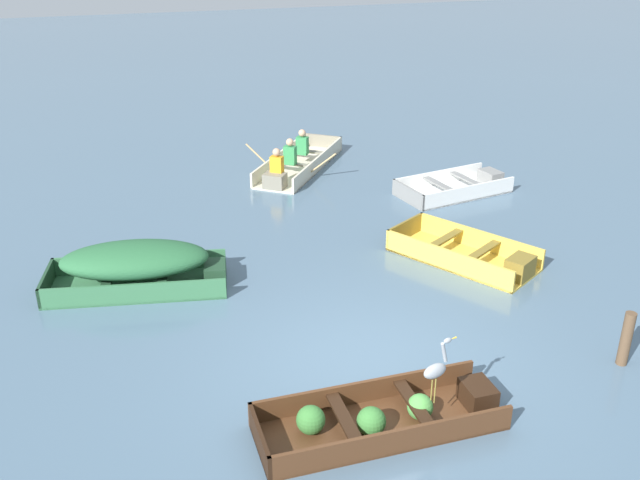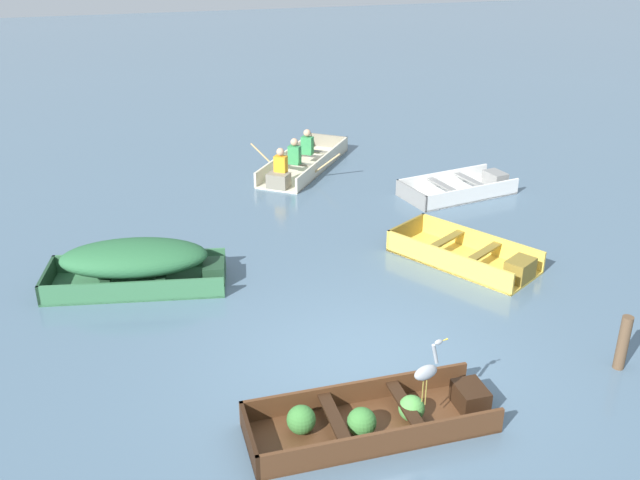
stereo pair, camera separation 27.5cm
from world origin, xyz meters
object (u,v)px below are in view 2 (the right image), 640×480
skiff_green_mid_moored (136,262)px  heron_on_dinghy (427,370)px  dinghy_dark_varnish_foreground (373,418)px  skiff_white_far_moored (462,188)px  skiff_yellow_near_moored (470,257)px  mooring_post (623,343)px  rowboat_cream_with_crew (301,163)px

skiff_green_mid_moored → heron_on_dinghy: 5.69m
dinghy_dark_varnish_foreground → skiff_white_far_moored: 8.40m
skiff_green_mid_moored → skiff_white_far_moored: 7.62m
skiff_green_mid_moored → heron_on_dinghy: size_ratio=3.71×
skiff_yellow_near_moored → mooring_post: 3.53m
dinghy_dark_varnish_foreground → heron_on_dinghy: heron_on_dinghy is taller
dinghy_dark_varnish_foreground → skiff_white_far_moored: bearing=56.6°
dinghy_dark_varnish_foreground → mooring_post: (3.71, 0.27, 0.26)m
skiff_green_mid_moored → mooring_post: mooring_post is taller
dinghy_dark_varnish_foreground → skiff_white_far_moored: size_ratio=1.14×
skiff_green_mid_moored → mooring_post: bearing=-34.2°
skiff_white_far_moored → dinghy_dark_varnish_foreground: bearing=-123.4°
heron_on_dinghy → mooring_post: 3.19m
skiff_yellow_near_moored → dinghy_dark_varnish_foreground: bearing=-130.3°
skiff_green_mid_moored → mooring_post: (6.28, -4.27, -0.05)m
rowboat_cream_with_crew → mooring_post: (2.18, -9.21, 0.19)m
heron_on_dinghy → mooring_post: heron_on_dinghy is taller
heron_on_dinghy → skiff_white_far_moored: bearing=60.7°
rowboat_cream_with_crew → heron_on_dinghy: bearing=-95.6°
heron_on_dinghy → dinghy_dark_varnish_foreground: bearing=161.8°
skiff_white_far_moored → mooring_post: bearing=-97.7°
skiff_green_mid_moored → heron_on_dinghy: (3.15, -4.72, 0.41)m
skiff_green_mid_moored → skiff_white_far_moored: skiff_green_mid_moored is taller
skiff_green_mid_moored → rowboat_cream_with_crew: rowboat_cream_with_crew is taller
dinghy_dark_varnish_foreground → skiff_yellow_near_moored: size_ratio=1.08×
dinghy_dark_varnish_foreground → skiff_white_far_moored: dinghy_dark_varnish_foreground is taller
skiff_green_mid_moored → heron_on_dinghy: heron_on_dinghy is taller
heron_on_dinghy → mooring_post: (3.13, 0.46, -0.46)m
dinghy_dark_varnish_foreground → skiff_yellow_near_moored: (3.18, 3.75, 0.00)m
skiff_white_far_moored → skiff_green_mid_moored: bearing=-161.0°
rowboat_cream_with_crew → mooring_post: rowboat_cream_with_crew is taller
rowboat_cream_with_crew → skiff_yellow_near_moored: bearing=-73.9°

